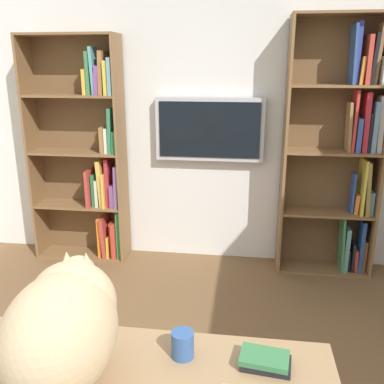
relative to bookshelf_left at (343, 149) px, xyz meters
name	(u,v)px	position (x,y,z in m)	size (l,w,h in m)	color
wall_back	(202,111)	(1.19, -0.17, 0.27)	(4.52, 0.06, 2.70)	silver
bookshelf_left	(343,149)	(0.00, 0.00, 0.00)	(0.78, 0.28, 2.12)	brown
bookshelf_right	(90,158)	(2.17, 0.00, -0.14)	(0.84, 0.28, 1.99)	brown
wall_mounted_tv	(209,130)	(1.11, -0.08, 0.13)	(0.94, 0.07, 0.55)	#B7B7BC
cat	(64,324)	(1.32, 2.46, -0.12)	(0.34, 0.58, 0.39)	#D1B284
coffee_mug	(183,344)	(0.97, 2.31, -0.27)	(0.08, 0.08, 0.10)	#335999
desk_book_stack	(265,361)	(0.69, 2.32, -0.29)	(0.18, 0.13, 0.04)	black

